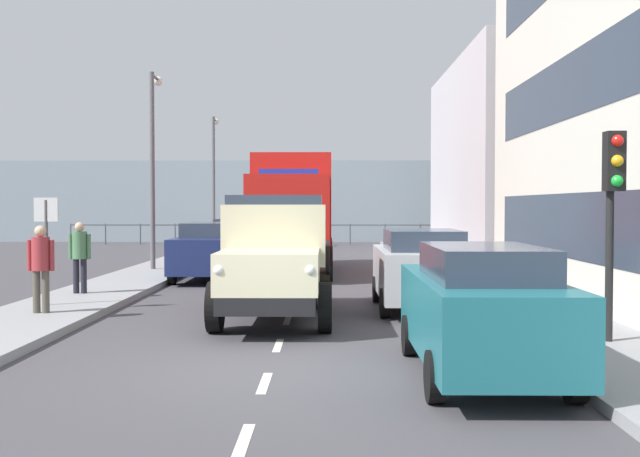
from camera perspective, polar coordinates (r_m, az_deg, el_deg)
The scene contains 19 objects.
ground_plane at distance 21.08m, azimuth -1.50°, elevation -4.29°, with size 80.00×80.00×0.00m, color #423F44.
sidewalk_left at distance 21.44m, azimuth 11.60°, elevation -4.03°, with size 2.23×43.07×0.15m, color gray.
sidewalk_right at distance 21.81m, azimuth -14.38°, elevation -3.95°, with size 2.23×43.07×0.15m, color gray.
road_centreline_markings at distance 21.01m, azimuth -1.51°, elevation -4.30°, with size 0.12×39.63×0.01m.
building_far_block at distance 32.16m, azimuth 16.57°, elevation 5.01°, with size 7.20×13.04×8.17m.
sea_horizon at distance 45.49m, azimuth -0.31°, elevation 2.12°, with size 80.00×0.80×5.00m, color #84939E.
seawall_railing at distance 41.91m, azimuth -0.39°, elevation -0.01°, with size 28.08×0.08×1.20m.
truck_vintage_cream at distance 14.22m, azimuth -3.48°, elevation -2.47°, with size 2.17×5.64×2.43m.
lorry_cargo_red at distance 24.44m, azimuth -2.07°, elevation 1.42°, with size 2.58×8.20×3.87m.
car_teal_kerbside_near at distance 9.85m, azimuth 12.36°, elevation -6.06°, with size 1.75×4.28×1.72m.
car_silver_kerbside_1 at distance 15.90m, azimuth 7.87°, elevation -3.06°, with size 1.93×3.86×1.72m.
car_navy_oppositeside_0 at distance 22.29m, azimuth -8.59°, elevation -1.67°, with size 1.83×4.22×1.72m.
car_maroon_oppositeside_1 at distance 28.74m, azimuth -6.48°, elevation -0.89°, with size 1.94×4.20×1.72m.
pedestrian_couple_b at distance 15.25m, azimuth -20.81°, elevation -2.40°, with size 0.53×0.34×1.70m.
pedestrian_near_railing at distance 18.35m, azimuth -18.11°, elevation -1.71°, with size 0.53×0.34×1.69m.
traffic_light_near at distance 11.99m, azimuth 21.73°, elevation 2.81°, with size 0.28×0.41×3.20m.
lamp_post_promenade at distance 25.00m, azimuth -12.78°, elevation 5.79°, with size 0.32×1.14×6.46m.
lamp_post_far at distance 37.69m, azimuth -8.21°, elevation 4.54°, with size 0.32×1.14×6.56m.
street_sign at distance 16.42m, azimuth -20.43°, elevation -0.24°, with size 0.50×0.07×2.25m.
Camera 1 is at (-0.81, 9.89, 2.23)m, focal length 41.32 mm.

